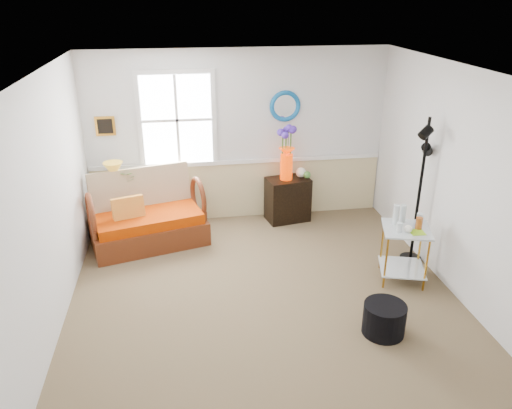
{
  "coord_description": "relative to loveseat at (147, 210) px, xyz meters",
  "views": [
    {
      "loc": [
        -0.86,
        -4.75,
        3.34
      ],
      "look_at": [
        -0.04,
        0.5,
        1.05
      ],
      "focal_mm": 35.0,
      "sensor_mm": 36.0,
      "label": 1
    }
  ],
  "objects": [
    {
      "name": "floor",
      "position": [
        1.39,
        -1.77,
        -0.51
      ],
      "size": [
        4.5,
        5.0,
        0.01
      ],
      "primitive_type": "cube",
      "color": "brown",
      "rests_on": "ground"
    },
    {
      "name": "ceiling",
      "position": [
        1.39,
        -1.77,
        2.09
      ],
      "size": [
        4.5,
        5.0,
        0.01
      ],
      "primitive_type": "cube",
      "color": "white",
      "rests_on": "walls"
    },
    {
      "name": "walls",
      "position": [
        1.39,
        -1.77,
        0.79
      ],
      "size": [
        4.51,
        5.01,
        2.6
      ],
      "color": "silver",
      "rests_on": "floor"
    },
    {
      "name": "wainscot",
      "position": [
        1.39,
        0.71,
        -0.06
      ],
      "size": [
        4.46,
        0.02,
        0.9
      ],
      "primitive_type": "cube",
      "color": "#C6B683",
      "rests_on": "walls"
    },
    {
      "name": "chair_rail",
      "position": [
        1.39,
        0.7,
        0.41
      ],
      "size": [
        4.46,
        0.04,
        0.06
      ],
      "primitive_type": "cube",
      "color": "white",
      "rests_on": "walls"
    },
    {
      "name": "window",
      "position": [
        0.49,
        0.7,
        1.09
      ],
      "size": [
        1.14,
        0.06,
        1.44
      ],
      "primitive_type": null,
      "color": "white",
      "rests_on": "walls"
    },
    {
      "name": "picture",
      "position": [
        -0.53,
        0.71,
        1.04
      ],
      "size": [
        0.28,
        0.03,
        0.28
      ],
      "primitive_type": "cube",
      "color": "orange",
      "rests_on": "walls"
    },
    {
      "name": "mirror",
      "position": [
        2.09,
        0.71,
        1.24
      ],
      "size": [
        0.47,
        0.07,
        0.47
      ],
      "primitive_type": "torus",
      "rotation": [
        1.57,
        0.0,
        0.0
      ],
      "color": "#1D86C1",
      "rests_on": "walls"
    },
    {
      "name": "loveseat",
      "position": [
        0.0,
        0.0,
        0.0
      ],
      "size": [
        1.73,
        1.26,
        1.02
      ],
      "primitive_type": null,
      "rotation": [
        0.0,
        0.0,
        0.26
      ],
      "color": "#562515",
      "rests_on": "floor"
    },
    {
      "name": "throw_pillow",
      "position": [
        -0.23,
        -0.12,
        0.04
      ],
      "size": [
        0.44,
        0.24,
        0.43
      ],
      "primitive_type": null,
      "rotation": [
        0.0,
        0.0,
        0.32
      ],
      "color": "#C94D09",
      "rests_on": "loveseat"
    },
    {
      "name": "lamp_stand",
      "position": [
        -0.44,
        0.34,
        -0.19
      ],
      "size": [
        0.39,
        0.39,
        0.63
      ],
      "primitive_type": null,
      "rotation": [
        0.0,
        0.0,
        -0.1
      ],
      "color": "black",
      "rests_on": "floor"
    },
    {
      "name": "table_lamp",
      "position": [
        -0.43,
        0.32,
        0.37
      ],
      "size": [
        0.31,
        0.31,
        0.5
      ],
      "primitive_type": null,
      "rotation": [
        0.0,
        0.0,
        -0.13
      ],
      "color": "#B68925",
      "rests_on": "lamp_stand"
    },
    {
      "name": "potted_plant",
      "position": [
        -0.3,
        0.36,
        0.26
      ],
      "size": [
        0.36,
        0.4,
        0.28
      ],
      "primitive_type": "imported",
      "rotation": [
        0.0,
        0.0,
        -0.11
      ],
      "color": "#467F35",
      "rests_on": "lamp_stand"
    },
    {
      "name": "cabinet",
      "position": [
        2.12,
        0.47,
        -0.17
      ],
      "size": [
        0.7,
        0.52,
        0.68
      ],
      "primitive_type": null,
      "rotation": [
        0.0,
        0.0,
        0.18
      ],
      "color": "black",
      "rests_on": "floor"
    },
    {
      "name": "flower_vase",
      "position": [
        2.08,
        0.46,
        0.59
      ],
      "size": [
        0.3,
        0.3,
        0.82
      ],
      "primitive_type": null,
      "rotation": [
        0.0,
        0.0,
        0.28
      ],
      "color": "red",
      "rests_on": "cabinet"
    },
    {
      "name": "side_table",
      "position": [
        3.15,
        -1.48,
        -0.16
      ],
      "size": [
        0.69,
        0.69,
        0.7
      ],
      "primitive_type": null,
      "rotation": [
        0.0,
        0.0,
        -0.29
      ],
      "color": "#B68020",
      "rests_on": "floor"
    },
    {
      "name": "tabletop_items",
      "position": [
        3.18,
        -1.45,
        0.32
      ],
      "size": [
        0.44,
        0.44,
        0.25
      ],
      "primitive_type": null,
      "rotation": [
        0.0,
        0.0,
        -0.05
      ],
      "color": "silver",
      "rests_on": "side_table"
    },
    {
      "name": "floor_lamp",
      "position": [
        3.49,
        -1.03,
        0.46
      ],
      "size": [
        0.36,
        0.36,
        1.94
      ],
      "primitive_type": null,
      "rotation": [
        0.0,
        0.0,
        0.35
      ],
      "color": "black",
      "rests_on": "floor"
    },
    {
      "name": "ottoman",
      "position": [
        2.52,
        -2.46,
        -0.34
      ],
      "size": [
        0.59,
        0.59,
        0.34
      ],
      "primitive_type": "cylinder",
      "rotation": [
        0.0,
        0.0,
        -0.41
      ],
      "color": "black",
      "rests_on": "floor"
    }
  ]
}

